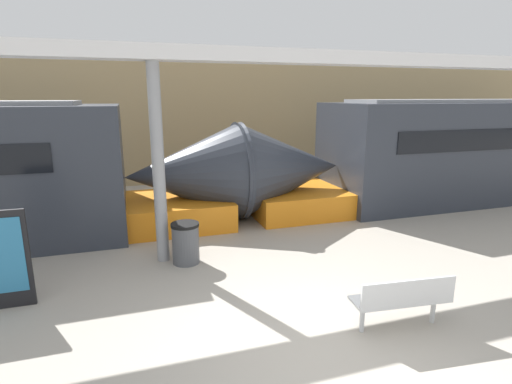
{
  "coord_description": "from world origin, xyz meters",
  "views": [
    {
      "loc": [
        -2.13,
        -4.12,
        3.31
      ],
      "look_at": [
        0.26,
        3.4,
        1.4
      ],
      "focal_mm": 28.0,
      "sensor_mm": 36.0,
      "label": 1
    }
  ],
  "objects": [
    {
      "name": "trash_bin",
      "position": [
        -1.19,
        3.52,
        0.42
      ],
      "size": [
        0.56,
        0.56,
        0.84
      ],
      "color": "#4C4F54",
      "rests_on": "ground_plane"
    },
    {
      "name": "ground_plane",
      "position": [
        0.0,
        0.0,
        0.0
      ],
      "size": [
        60.0,
        60.0,
        0.0
      ],
      "primitive_type": "plane",
      "color": "#A8A093"
    },
    {
      "name": "support_column_near",
      "position": [
        -1.62,
        3.81,
        1.97
      ],
      "size": [
        0.25,
        0.25,
        3.94
      ],
      "primitive_type": "cylinder",
      "color": "gray",
      "rests_on": "ground_plane"
    },
    {
      "name": "station_wall",
      "position": [
        0.0,
        11.36,
        2.5
      ],
      "size": [
        56.0,
        0.2,
        5.0
      ],
      "primitive_type": "cube",
      "color": "tan",
      "rests_on": "ground_plane"
    },
    {
      "name": "train_left",
      "position": [
        8.57,
        6.18,
        1.5
      ],
      "size": [
        15.77,
        2.93,
        3.2
      ],
      "color": "#2D333D",
      "rests_on": "ground_plane"
    },
    {
      "name": "canopy_beam",
      "position": [
        -1.62,
        3.81,
        4.08
      ],
      "size": [
        28.0,
        0.6,
        0.28
      ],
      "primitive_type": "cube",
      "color": "silver",
      "rests_on": "support_column_near"
    },
    {
      "name": "bench_near",
      "position": [
        1.44,
        0.16,
        0.51
      ],
      "size": [
        1.47,
        0.58,
        0.84
      ],
      "rotation": [
        0.0,
        0.0,
        -0.1
      ],
      "color": "silver",
      "rests_on": "ground_plane"
    }
  ]
}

